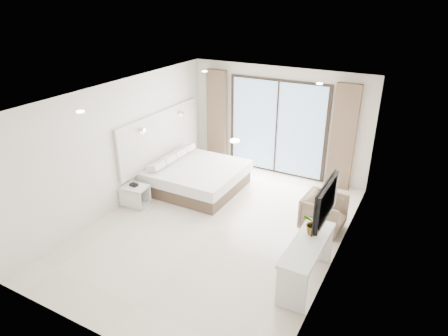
# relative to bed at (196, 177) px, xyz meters

# --- Properties ---
(ground) EXTENTS (6.20, 6.20, 0.00)m
(ground) POSITION_rel_bed_xyz_m (1.29, -1.30, -0.30)
(ground) COLOR beige
(ground) RESTS_ON ground
(room_shell) EXTENTS (4.62, 6.22, 2.72)m
(room_shell) POSITION_rel_bed_xyz_m (1.09, -0.43, 1.28)
(room_shell) COLOR silver
(room_shell) RESTS_ON ground
(bed) EXTENTS (2.03, 1.93, 0.71)m
(bed) POSITION_rel_bed_xyz_m (0.00, 0.00, 0.00)
(bed) COLOR brown
(bed) RESTS_ON ground
(nightstand) EXTENTS (0.55, 0.46, 0.47)m
(nightstand) POSITION_rel_bed_xyz_m (-0.70, -1.34, -0.06)
(nightstand) COLOR silver
(nightstand) RESTS_ON ground
(phone) EXTENTS (0.17, 0.13, 0.05)m
(phone) POSITION_rel_bed_xyz_m (-0.73, -1.33, 0.20)
(phone) COLOR black
(phone) RESTS_ON nightstand
(console_desk) EXTENTS (0.48, 1.53, 0.77)m
(console_desk) POSITION_rel_bed_xyz_m (3.33, -2.00, 0.26)
(console_desk) COLOR silver
(console_desk) RESTS_ON ground
(plant) EXTENTS (0.45, 0.48, 0.30)m
(plant) POSITION_rel_bed_xyz_m (3.33, -1.73, 0.62)
(plant) COLOR #33662D
(plant) RESTS_ON console_desk
(armchair) EXTENTS (0.76, 0.80, 0.78)m
(armchair) POSITION_rel_bed_xyz_m (3.14, -0.30, 0.09)
(armchair) COLOR #7D6851
(armchair) RESTS_ON ground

